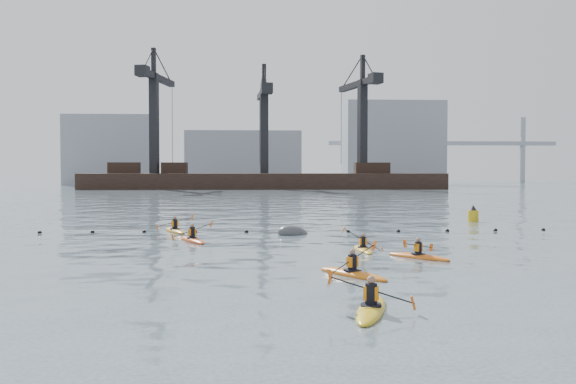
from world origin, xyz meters
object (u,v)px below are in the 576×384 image
object	(u,v)px
kayaker_2	(192,239)
kayaker_3	(363,249)
kayaker_0	(352,273)
kayaker_5	(175,230)
kayaker_1	(371,308)
mooring_buoy	(293,234)
kayaker_4	(418,256)
nav_buoy	(473,216)

from	to	relation	value
kayaker_2	kayaker_3	size ratio (longest dim) A/B	1.13
kayaker_0	kayaker_3	distance (m)	6.69
kayaker_5	kayaker_3	bearing A→B (deg)	-66.52
kayaker_1	mooring_buoy	size ratio (longest dim) A/B	1.65
kayaker_1	kayaker_5	world-z (taller)	kayaker_1
kayaker_0	kayaker_2	size ratio (longest dim) A/B	0.95
kayaker_3	kayaker_5	xyz separation A→B (m)	(-9.69, 9.03, 0.02)
kayaker_1	kayaker_5	distance (m)	22.38
kayaker_4	kayaker_5	distance (m)	16.29
kayaker_2	mooring_buoy	distance (m)	6.24
kayaker_0	kayaker_4	size ratio (longest dim) A/B	1.15
kayaker_3	kayaker_4	bearing A→B (deg)	-54.76
kayaker_0	kayaker_4	distance (m)	5.32
kayaker_1	kayaker_4	xyz separation A→B (m)	(3.77, 9.51, -0.01)
kayaker_5	mooring_buoy	world-z (taller)	kayaker_5
kayaker_0	kayaker_2	distance (m)	12.53
kayaker_0	mooring_buoy	bearing A→B (deg)	60.34
kayaker_1	kayaker_2	bearing A→B (deg)	128.43
kayaker_0	kayaker_5	size ratio (longest dim) A/B	0.92
kayaker_0	nav_buoy	xyz separation A→B (m)	(12.07, 21.74, 0.31)
kayaker_3	kayaker_2	bearing A→B (deg)	150.35
kayaker_2	nav_buoy	bearing A→B (deg)	5.78
kayaker_1	kayaker_3	bearing A→B (deg)	98.18
kayaker_5	nav_buoy	bearing A→B (deg)	-6.53
kayaker_4	kayaker_2	bearing A→B (deg)	-74.30
kayaker_0	kayaker_3	size ratio (longest dim) A/B	1.07
nav_buoy	kayaker_3	bearing A→B (deg)	-124.77
nav_buoy	kayaker_5	bearing A→B (deg)	-163.00
mooring_buoy	nav_buoy	world-z (taller)	nav_buoy
kayaker_4	nav_buoy	bearing A→B (deg)	-157.42
kayaker_3	mooring_buoy	xyz separation A→B (m)	(-2.74, 7.23, -0.09)
kayaker_2	kayaker_4	xyz separation A→B (m)	(10.04, -6.53, -0.01)
kayaker_0	kayaker_1	bearing A→B (deg)	-128.66
kayaker_5	nav_buoy	distance (m)	21.18
kayaker_3	nav_buoy	bearing A→B (deg)	52.36
kayaker_4	nav_buoy	distance (m)	19.66
nav_buoy	kayaker_0	bearing A→B (deg)	-119.04
mooring_buoy	nav_buoy	size ratio (longest dim) A/B	1.50
kayaker_3	mooring_buoy	world-z (taller)	kayaker_3
kayaker_1	nav_buoy	bearing A→B (deg)	82.48
kayaker_2	nav_buoy	xyz separation A→B (m)	(18.71, 11.11, 0.31)
kayaker_3	kayaker_4	size ratio (longest dim) A/B	1.07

